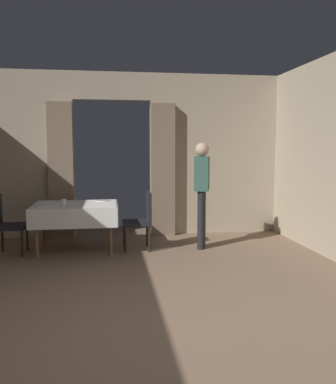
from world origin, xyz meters
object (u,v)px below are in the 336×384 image
(dining_table_mid, at_px, (75,210))
(glass_mid_a, at_px, (64,202))
(plate_mid_c, at_px, (40,206))
(chair_mid_left, at_px, (6,221))
(chair_mid_right, at_px, (142,218))
(person_waiter_by_doorway, at_px, (202,186))
(plate_mid_b, at_px, (103,201))

(dining_table_mid, bearing_deg, glass_mid_a, -159.17)
(dining_table_mid, relative_size, plate_mid_c, 6.87)
(chair_mid_left, relative_size, plate_mid_c, 4.84)
(chair_mid_right, height_order, glass_mid_a, chair_mid_right)
(plate_mid_c, distance_m, person_waiter_by_doorway, 2.54)
(person_waiter_by_doorway, bearing_deg, plate_mid_c, -177.86)
(dining_table_mid, height_order, chair_mid_right, chair_mid_right)
(glass_mid_a, height_order, plate_mid_c, glass_mid_a)
(glass_mid_a, relative_size, plate_mid_b, 0.42)
(plate_mid_b, height_order, plate_mid_c, same)
(plate_mid_c, bearing_deg, chair_mid_left, 167.34)
(chair_mid_left, xyz_separation_m, glass_mid_a, (0.87, 0.03, 0.28))
(chair_mid_right, height_order, person_waiter_by_doorway, person_waiter_by_doorway)
(plate_mid_c, bearing_deg, glass_mid_a, 24.35)
(chair_mid_right, bearing_deg, person_waiter_by_doorway, -2.43)
(plate_mid_c, bearing_deg, dining_table_mid, 23.15)
(dining_table_mid, distance_m, chair_mid_right, 1.06)
(dining_table_mid, xyz_separation_m, plate_mid_b, (0.43, 0.31, 0.10))
(plate_mid_b, xyz_separation_m, person_waiter_by_doorway, (1.59, -0.43, 0.27))
(person_waiter_by_doorway, bearing_deg, glass_mid_a, 178.61)
(plate_mid_c, bearing_deg, person_waiter_by_doorway, 2.14)
(chair_mid_left, xyz_separation_m, chair_mid_right, (2.09, 0.01, 0.00))
(glass_mid_a, xyz_separation_m, plate_mid_b, (0.60, 0.38, -0.04))
(dining_table_mid, height_order, person_waiter_by_doorway, person_waiter_by_doorway)
(chair_mid_right, bearing_deg, glass_mid_a, 179.45)
(plate_mid_b, xyz_separation_m, plate_mid_c, (-0.93, -0.52, 0.00))
(dining_table_mid, distance_m, person_waiter_by_doorway, 2.06)
(dining_table_mid, xyz_separation_m, chair_mid_right, (1.04, -0.08, -0.14))
(glass_mid_a, bearing_deg, chair_mid_right, -0.55)
(plate_mid_b, height_order, person_waiter_by_doorway, person_waiter_by_doorway)
(chair_mid_left, bearing_deg, plate_mid_c, -12.66)
(chair_mid_left, xyz_separation_m, plate_mid_c, (0.54, -0.12, 0.24))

